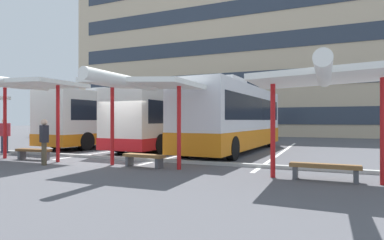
# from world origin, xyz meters

# --- Properties ---
(ground_plane) EXTENTS (160.00, 160.00, 0.00)m
(ground_plane) POSITION_xyz_m (0.00, 0.00, 0.00)
(ground_plane) COLOR #515156
(terminal_building) EXTENTS (43.55, 14.47, 21.76)m
(terminal_building) POSITION_xyz_m (0.03, 29.01, 9.51)
(terminal_building) COLOR #C6B293
(terminal_building) RESTS_ON ground
(coach_bus_0) EXTENTS (3.65, 12.27, 3.66)m
(coach_bus_0) POSITION_xyz_m (-4.48, 7.39, 1.72)
(coach_bus_0) COLOR silver
(coach_bus_0) RESTS_ON ground
(coach_bus_1) EXTENTS (2.92, 12.54, 3.49)m
(coach_bus_1) POSITION_xyz_m (0.06, 7.17, 1.64)
(coach_bus_1) COLOR silver
(coach_bus_1) RESTS_ON ground
(coach_bus_2) EXTENTS (3.04, 10.56, 3.72)m
(coach_bus_2) POSITION_xyz_m (3.93, 5.52, 1.71)
(coach_bus_2) COLOR silver
(coach_bus_2) RESTS_ON ground
(lane_stripe_0) EXTENTS (0.16, 14.00, 0.01)m
(lane_stripe_0) POSITION_xyz_m (-6.28, 6.09, 0.00)
(lane_stripe_0) COLOR white
(lane_stripe_0) RESTS_ON ground
(lane_stripe_1) EXTENTS (0.16, 14.00, 0.01)m
(lane_stripe_1) POSITION_xyz_m (-2.09, 6.09, 0.00)
(lane_stripe_1) COLOR white
(lane_stripe_1) RESTS_ON ground
(lane_stripe_2) EXTENTS (0.16, 14.00, 0.01)m
(lane_stripe_2) POSITION_xyz_m (2.09, 6.09, 0.00)
(lane_stripe_2) COLOR white
(lane_stripe_2) RESTS_ON ground
(lane_stripe_3) EXTENTS (0.16, 14.00, 0.01)m
(lane_stripe_3) POSITION_xyz_m (6.28, 6.09, 0.00)
(lane_stripe_3) COLOR white
(lane_stripe_3) RESTS_ON ground
(waiting_shelter_1) EXTENTS (4.04, 4.49, 3.30)m
(waiting_shelter_1) POSITION_xyz_m (-2.86, -1.60, 3.06)
(waiting_shelter_1) COLOR red
(waiting_shelter_1) RESTS_ON ground
(bench_2) EXTENTS (1.60, 0.52, 0.45)m
(bench_2) POSITION_xyz_m (-2.86, -1.18, 0.33)
(bench_2) COLOR brown
(bench_2) RESTS_ON ground
(waiting_shelter_2) EXTENTS (3.73, 4.36, 3.11)m
(waiting_shelter_2) POSITION_xyz_m (2.50, -1.42, 2.86)
(waiting_shelter_2) COLOR red
(waiting_shelter_2) RESTS_ON ground
(bench_3) EXTENTS (1.64, 0.58, 0.45)m
(bench_3) POSITION_xyz_m (2.50, -1.16, 0.33)
(bench_3) COLOR brown
(bench_3) RESTS_ON ground
(waiting_shelter_3) EXTENTS (3.76, 4.54, 2.97)m
(waiting_shelter_3) POSITION_xyz_m (8.37, -1.70, 2.75)
(waiting_shelter_3) COLOR red
(waiting_shelter_3) RESTS_ON ground
(bench_4) EXTENTS (1.83, 0.47, 0.45)m
(bench_4) POSITION_xyz_m (8.37, -1.38, 0.34)
(bench_4) COLOR brown
(bench_4) RESTS_ON ground
(platform_kerb) EXTENTS (44.00, 0.24, 0.12)m
(platform_kerb) POSITION_xyz_m (0.00, 0.31, 0.06)
(platform_kerb) COLOR #ADADA8
(platform_kerb) RESTS_ON ground
(waiting_passenger_0) EXTENTS (0.53, 0.43, 1.69)m
(waiting_passenger_0) POSITION_xyz_m (-1.13, -2.19, 0.98)
(waiting_passenger_0) COLOR brown
(waiting_passenger_0) RESTS_ON ground
(waiting_passenger_1) EXTENTS (0.51, 0.51, 1.74)m
(waiting_passenger_1) POSITION_xyz_m (-6.31, 0.05, 1.01)
(waiting_passenger_1) COLOR #33384C
(waiting_passenger_1) RESTS_ON ground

